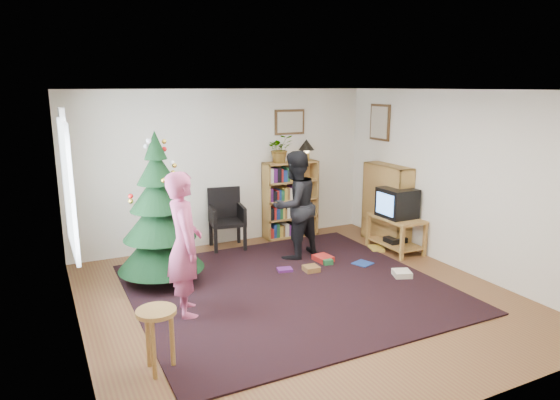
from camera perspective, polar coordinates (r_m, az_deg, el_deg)
name	(u,v)px	position (r m, az deg, el deg)	size (l,w,h in m)	color
floor	(299,297)	(6.28, 2.18, -11.01)	(5.00, 5.00, 0.00)	brown
ceiling	(301,90)	(5.74, 2.39, 12.47)	(5.00, 5.00, 0.00)	white
wall_back	(226,168)	(8.12, -6.23, 3.67)	(5.00, 0.02, 2.50)	silver
wall_front	(461,265)	(3.96, 20.03, -6.95)	(5.00, 0.02, 2.50)	silver
wall_left	(72,224)	(5.20, -22.70, -2.51)	(0.02, 5.00, 2.50)	silver
wall_right	(457,181)	(7.39, 19.55, 2.08)	(0.02, 5.00, 2.50)	silver
rug	(288,288)	(6.51, 0.90, -9.97)	(3.80, 3.60, 0.02)	black
window_pane	(68,187)	(5.73, -23.06, 1.39)	(0.04, 1.20, 1.40)	silver
curtain	(67,176)	(6.42, -23.13, 2.52)	(0.06, 0.35, 1.60)	white
picture_back	(290,122)	(8.48, 1.11, 8.89)	(0.55, 0.03, 0.42)	#4C3319
picture_right	(380,122)	(8.59, 11.35, 8.70)	(0.03, 0.50, 0.60)	#4C3319
christmas_tree	(159,222)	(6.59, -13.63, -2.47)	(1.11, 1.11, 2.01)	#3F2816
bookshelf_back	(290,198)	(8.53, 1.21, 0.18)	(0.95, 0.30, 1.30)	#A57C3B
bookshelf_right	(387,204)	(8.34, 12.11, -0.40)	(0.30, 0.95, 1.30)	#A57C3B
tv_stand	(396,231)	(8.06, 13.09, -3.42)	(0.50, 0.90, 0.55)	#A57C3B
crt_tv	(397,203)	(7.94, 13.24, -0.30)	(0.48, 0.52, 0.45)	black
armchair	(225,216)	(8.03, -6.31, -1.81)	(0.60, 0.60, 0.95)	black
stool	(157,324)	(4.73, -13.90, -13.56)	(0.36, 0.36, 0.60)	#A57C3B
person_standing	(184,245)	(5.66, -10.87, -5.02)	(0.60, 0.39, 1.65)	#A8436A
person_by_chair	(295,205)	(7.41, 1.70, -0.60)	(0.79, 0.62, 1.62)	black
potted_plant	(280,149)	(8.29, 0.01, 5.90)	(0.42, 0.36, 0.46)	gray
table_lamp	(306,146)	(8.52, 3.03, 6.16)	(0.27, 0.27, 0.36)	#A57F33
floor_clutter	(341,263)	(7.32, 7.02, -7.19)	(1.94, 1.30, 0.08)	#A51E19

